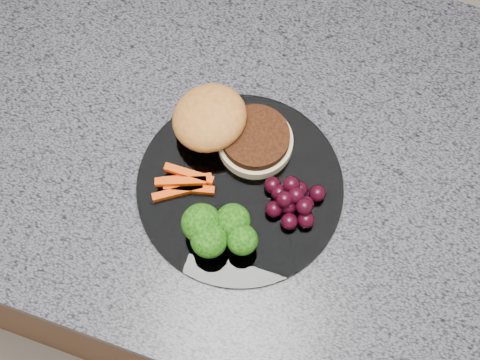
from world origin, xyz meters
name	(u,v)px	position (x,y,z in m)	size (l,w,h in m)	color
island_cabinet	(212,228)	(0.00, 0.00, 0.43)	(1.20, 0.60, 0.86)	brown
countertop	(199,128)	(0.00, 0.00, 0.88)	(1.20, 0.60, 0.04)	#51515C
plate	(240,187)	(0.08, -0.07, 0.90)	(0.26, 0.26, 0.01)	white
burger	(226,127)	(0.04, -0.01, 0.93)	(0.16, 0.10, 0.05)	beige
carrot_sticks	(185,183)	(0.02, -0.09, 0.91)	(0.07, 0.06, 0.02)	#DE3F03
broccoli	(217,230)	(0.08, -0.14, 0.94)	(0.09, 0.07, 0.06)	#578430
grape_bunch	(293,200)	(0.15, -0.07, 0.92)	(0.08, 0.07, 0.04)	black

